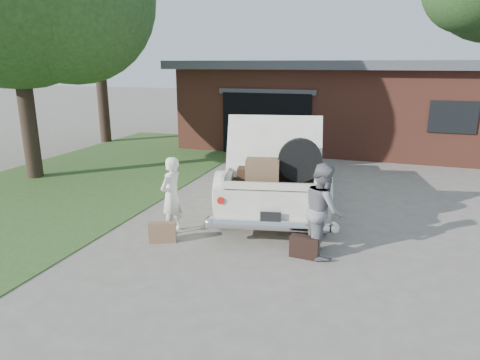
% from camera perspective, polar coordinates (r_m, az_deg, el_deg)
% --- Properties ---
extents(ground, '(90.00, 90.00, 0.00)m').
position_cam_1_polar(ground, '(7.86, -1.41, -8.87)').
color(ground, gray).
rests_on(ground, ground).
extents(grass_strip, '(6.00, 16.00, 0.02)m').
position_cam_1_polar(grass_strip, '(12.98, -20.06, 0.07)').
color(grass_strip, '#2D4C1E').
rests_on(grass_strip, ground).
extents(house, '(12.80, 7.80, 3.30)m').
position_cam_1_polar(house, '(18.33, 14.09, 10.06)').
color(house, brown).
rests_on(house, ground).
extents(sedan, '(3.28, 5.95, 2.24)m').
position_cam_1_polar(sedan, '(10.14, 4.85, 1.65)').
color(sedan, white).
rests_on(sedan, ground).
extents(woman_left, '(0.43, 0.60, 1.51)m').
position_cam_1_polar(woman_left, '(8.34, -9.14, -2.05)').
color(woman_left, white).
rests_on(woman_left, ground).
extents(woman_right, '(0.87, 0.96, 1.62)m').
position_cam_1_polar(woman_right, '(7.42, 11.00, -3.91)').
color(woman_right, slate).
rests_on(woman_right, ground).
extents(suitcase_left, '(0.52, 0.34, 0.38)m').
position_cam_1_polar(suitcase_left, '(8.10, -10.31, -6.89)').
color(suitcase_left, '#8C6447').
rests_on(suitcase_left, ground).
extents(suitcase_right, '(0.51, 0.20, 0.39)m').
position_cam_1_polar(suitcase_right, '(7.45, 8.59, -8.84)').
color(suitcase_right, black).
rests_on(suitcase_right, ground).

